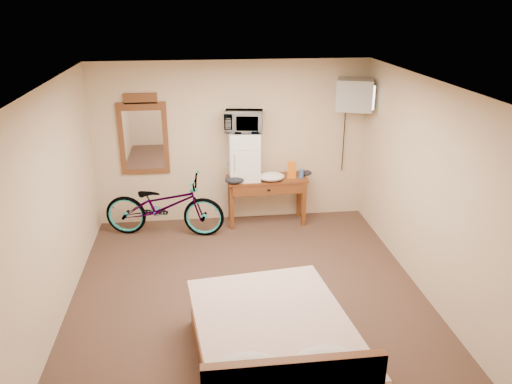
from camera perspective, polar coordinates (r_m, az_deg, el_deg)
room at (r=5.55m, az=-0.92°, el=-0.75°), size 4.60×4.64×2.50m
desk at (r=7.69m, az=1.27°, el=0.62°), size 1.23×0.51×0.75m
mini_fridge at (r=7.52m, az=-1.37°, el=4.19°), size 0.45×0.45×0.74m
microwave at (r=7.39m, az=-1.41°, el=8.07°), size 0.60×0.45×0.30m
snack_bag at (r=7.66m, az=4.11°, el=2.56°), size 0.14×0.10×0.26m
blue_cup at (r=7.71m, az=5.20°, el=2.14°), size 0.07×0.07×0.13m
cloth_cream at (r=7.55m, az=1.77°, el=1.77°), size 0.40×0.31×0.12m
cloth_dark_a at (r=7.43m, az=-2.47°, el=1.39°), size 0.29×0.22×0.11m
cloth_dark_b at (r=7.80m, az=5.73°, el=2.18°), size 0.18×0.15×0.08m
crt_television at (r=7.63m, az=11.20°, el=10.86°), size 0.63×0.67×0.46m
wall_mirror at (r=7.68m, az=-12.75°, el=6.29°), size 0.72×0.04×1.23m
bicycle at (r=7.51m, az=-10.45°, el=-1.52°), size 1.86×0.92×0.93m
bed at (r=4.86m, az=2.20°, el=-17.43°), size 1.62×2.02×0.90m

